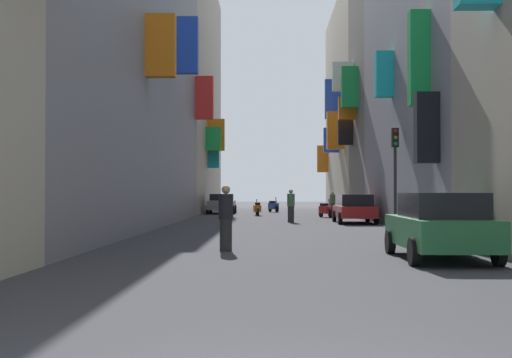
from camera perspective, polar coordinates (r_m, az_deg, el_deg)
ground_plane at (r=34.69m, az=1.68°, el=-3.63°), size 140.00×140.00×0.00m
building_left_mid_a at (r=30.53m, az=-13.74°, el=11.76°), size 7.37×29.30×16.63m
building_left_mid_b at (r=55.14m, az=-6.90°, el=7.22°), size 7.28×21.25×18.99m
building_right_mid_a at (r=30.64m, az=17.06°, el=8.64°), size 6.75×18.23×13.40m
building_right_mid_b at (r=43.38m, az=12.30°, el=8.12°), size 7.35×7.68×16.93m
building_right_mid_c at (r=56.28m, az=9.70°, el=5.93°), size 7.25×18.80×16.80m
parked_car_red at (r=33.89m, az=8.25°, el=-2.42°), size 1.89×4.43×1.42m
parked_car_green at (r=16.07m, az=15.17°, el=-3.74°), size 1.94×4.25×1.53m
parked_car_grey at (r=48.20m, az=-2.89°, el=-2.03°), size 1.96×3.99×1.39m
scooter_blue at (r=51.53m, az=1.47°, el=-2.28°), size 0.82×1.77×1.13m
scooter_red at (r=41.10m, az=5.85°, el=-2.58°), size 0.79×1.74×1.13m
scooter_orange at (r=44.09m, az=0.11°, el=-2.48°), size 0.54×1.96×1.13m
pedestrian_crossing at (r=34.42m, az=2.94°, el=-2.27°), size 0.54×0.54×1.67m
pedestrian_near_left at (r=17.80m, az=-2.54°, el=-3.30°), size 0.51×0.51×1.72m
pedestrian_near_right at (r=46.49m, az=6.43°, el=-2.02°), size 0.51×0.51×1.56m
traffic_light_near_corner at (r=27.22m, az=11.59°, el=1.52°), size 0.26×0.34×4.05m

